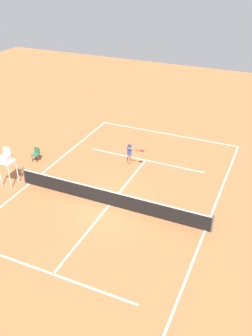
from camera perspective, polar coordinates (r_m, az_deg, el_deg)
ground_plane at (r=20.73m, az=-2.62°, el=-5.72°), size 60.00×60.00×0.00m
court_lines at (r=20.73m, az=-2.62°, el=-5.71°), size 10.94×20.48×0.01m
tennis_net at (r=20.44m, az=-2.65°, el=-4.60°), size 11.54×0.10×1.07m
player_serving at (r=24.08m, az=0.63°, el=2.55°), size 1.25×0.54×1.62m
tennis_ball at (r=22.98m, az=0.58°, el=-1.59°), size 0.07×0.07×0.07m
umpire_chair at (r=22.77m, az=-17.92°, el=1.05°), size 0.80×0.80×2.41m
courtside_chair_mid at (r=25.47m, az=-13.71°, el=2.19°), size 0.44×0.46×0.95m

